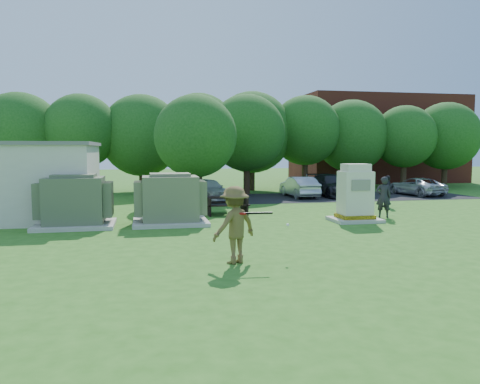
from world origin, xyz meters
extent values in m
plane|color=#2D6619|center=(0.00, 0.00, 0.00)|extent=(120.00, 120.00, 0.00)
cube|color=maroon|center=(18.00, 27.00, 4.00)|extent=(15.00, 8.00, 8.00)
cube|color=#232326|center=(7.00, 13.50, 0.01)|extent=(20.00, 6.00, 0.01)
cube|color=beige|center=(-6.50, 4.50, 0.07)|extent=(3.00, 2.40, 0.15)
cube|color=#566045|center=(-6.50, 4.50, 1.05)|extent=(2.20, 1.80, 1.80)
cube|color=#566045|center=(-6.50, 4.50, 2.01)|extent=(1.60, 1.30, 0.12)
cube|color=#566045|center=(-7.77, 4.50, 1.07)|extent=(0.32, 1.50, 1.35)
cube|color=#566045|center=(-5.23, 4.50, 1.07)|extent=(0.32, 1.50, 1.35)
cube|color=beige|center=(-2.80, 4.50, 0.07)|extent=(3.00, 2.40, 0.15)
cube|color=#656C4B|center=(-2.80, 4.50, 1.05)|extent=(2.20, 1.80, 1.80)
cube|color=#656C4B|center=(-2.80, 4.50, 2.01)|extent=(1.60, 1.30, 0.12)
cube|color=#656C4B|center=(-4.07, 4.50, 1.07)|extent=(0.32, 1.50, 1.35)
cube|color=#656C4B|center=(-1.53, 4.50, 1.07)|extent=(0.32, 1.50, 1.35)
cube|color=beige|center=(4.89, 3.65, 0.07)|extent=(1.99, 1.63, 0.14)
cube|color=yellow|center=(4.89, 3.65, 0.22)|extent=(1.41, 1.13, 0.16)
cube|color=beige|center=(4.89, 3.65, 1.21)|extent=(1.27, 1.00, 1.81)
cube|color=beige|center=(4.89, 3.65, 2.27)|extent=(1.04, 0.82, 0.32)
cube|color=gray|center=(4.89, 3.13, 1.57)|extent=(0.82, 0.04, 0.45)
cube|color=black|center=(-0.07, 6.86, 0.81)|extent=(1.98, 0.77, 0.07)
cube|color=black|center=(-0.07, 7.46, 0.48)|extent=(1.98, 0.28, 0.06)
cube|color=black|center=(-0.07, 6.25, 0.48)|extent=(1.98, 0.28, 0.06)
cube|color=black|center=(-0.93, 6.86, 0.41)|extent=(0.09, 1.49, 0.81)
cube|color=black|center=(0.78, 6.86, 0.41)|extent=(0.09, 1.49, 0.81)
imported|color=brown|center=(-1.48, -2.56, 1.03)|extent=(1.53, 1.30, 2.06)
imported|color=#212227|center=(6.64, 4.45, 0.91)|extent=(0.78, 0.66, 1.83)
imported|color=black|center=(8.70, 7.85, 0.84)|extent=(0.80, 1.06, 1.68)
imported|color=silver|center=(-0.15, 13.07, 0.67)|extent=(2.93, 4.25, 1.34)
imported|color=silver|center=(5.86, 13.82, 0.66)|extent=(1.54, 4.04, 1.31)
imported|color=black|center=(8.13, 13.96, 0.70)|extent=(2.16, 4.93, 1.41)
imported|color=silver|center=(13.95, 13.54, 0.58)|extent=(2.53, 4.41, 1.16)
cylinder|color=black|center=(-0.92, -2.72, 1.35)|extent=(0.85, 0.13, 0.06)
cylinder|color=maroon|center=(-1.33, -2.75, 1.35)|extent=(0.22, 0.08, 0.06)
sphere|color=white|center=(0.05, -2.38, 0.95)|extent=(0.09, 0.09, 0.09)
cylinder|color=#47301E|center=(-12.00, 19.40, 1.20)|extent=(0.44, 0.44, 2.40)
sphere|color=#235B1C|center=(-12.00, 19.40, 4.08)|extent=(5.60, 5.60, 5.60)
cylinder|color=#47301E|center=(-8.00, 18.80, 1.40)|extent=(0.44, 0.44, 2.80)
sphere|color=#235B1C|center=(-8.00, 18.80, 4.30)|extent=(5.00, 5.00, 5.00)
cylinder|color=#47301E|center=(-4.00, 19.60, 1.15)|extent=(0.44, 0.44, 2.30)
sphere|color=#235B1C|center=(-4.00, 19.60, 4.04)|extent=(5.80, 5.80, 5.80)
cylinder|color=#47301E|center=(0.00, 18.70, 1.35)|extent=(0.44, 0.44, 2.70)
sphere|color=#235B1C|center=(0.00, 18.70, 4.32)|extent=(5.40, 5.40, 5.40)
cylinder|color=#47301E|center=(4.00, 19.30, 1.25)|extent=(0.44, 0.44, 2.50)
sphere|color=#235B1C|center=(4.00, 19.30, 4.30)|extent=(6.00, 6.00, 6.00)
cylinder|color=#47301E|center=(8.00, 18.90, 1.45)|extent=(0.44, 0.44, 2.90)
sphere|color=#235B1C|center=(8.00, 18.90, 4.46)|extent=(5.20, 5.20, 5.20)
cylinder|color=#47301E|center=(12.00, 19.50, 1.20)|extent=(0.44, 0.44, 2.40)
sphere|color=#235B1C|center=(12.00, 19.50, 4.08)|extent=(5.60, 5.60, 5.60)
cylinder|color=#47301E|center=(16.00, 18.60, 1.30)|extent=(0.44, 0.44, 2.60)
sphere|color=#235B1C|center=(16.00, 18.60, 4.04)|extent=(4.80, 4.80, 4.80)
cylinder|color=#47301E|center=(20.00, 19.20, 1.25)|extent=(0.44, 0.44, 2.50)
sphere|color=#235B1C|center=(20.00, 19.20, 4.12)|extent=(5.40, 5.40, 5.40)
cylinder|color=#47301E|center=(-1.00, 11.50, 1.20)|extent=(0.44, 0.44, 2.40)
sphere|color=#235B1C|center=(-1.00, 11.50, 3.78)|extent=(4.60, 4.60, 4.60)
cylinder|color=#47301E|center=(3.00, 16.50, 1.30)|extent=(0.44, 0.44, 2.60)
sphere|color=#235B1C|center=(3.00, 16.50, 4.16)|extent=(5.20, 5.20, 5.20)
camera|label=1|loc=(-3.77, -14.60, 3.01)|focal=35.00mm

